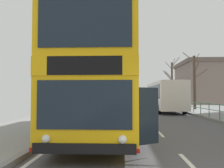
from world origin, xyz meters
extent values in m
cube|color=silver|center=(0.00, 2.60, 0.00)|extent=(0.12, 2.00, 0.00)
cube|color=silver|center=(0.00, 7.40, 0.00)|extent=(0.12, 2.00, 0.00)
cube|color=silver|center=(0.00, 12.20, 0.00)|extent=(0.12, 2.00, 0.00)
cube|color=silver|center=(0.00, 17.00, 0.00)|extent=(0.12, 2.00, 0.00)
cube|color=silver|center=(0.00, 21.80, 0.00)|extent=(0.12, 2.00, 0.00)
cube|color=silver|center=(0.00, 26.60, 0.00)|extent=(0.12, 2.00, 0.00)
cube|color=silver|center=(0.00, 31.40, 0.00)|extent=(0.12, 2.00, 0.00)
cube|color=silver|center=(0.00, 36.20, 0.00)|extent=(0.12, 2.00, 0.00)
cube|color=silver|center=(0.00, 41.00, 0.00)|extent=(0.12, 2.00, 0.00)
cube|color=silver|center=(0.00, 45.80, 0.00)|extent=(0.12, 2.00, 0.00)
cube|color=silver|center=(0.00, 50.60, 0.00)|extent=(0.12, 2.00, 0.00)
cube|color=#F4B20F|center=(-2.50, 7.81, 1.24)|extent=(2.57, 11.39, 1.78)
cube|color=#F4B20F|center=(-2.50, 7.81, 2.37)|extent=(2.59, 11.45, 0.47)
cube|color=#F4B20F|center=(-2.50, 7.81, 3.42)|extent=(2.57, 11.39, 1.63)
cube|color=#D0970D|center=(-2.50, 7.81, 4.27)|extent=(2.50, 11.05, 0.08)
cube|color=#19232D|center=(-2.52, 2.11, 1.46)|extent=(2.22, 0.04, 1.14)
cube|color=black|center=(-2.52, 2.11, 2.37)|extent=(1.77, 0.04, 0.45)
cube|color=#19232D|center=(-2.52, 2.11, 3.42)|extent=(2.22, 0.04, 1.24)
cube|color=black|center=(-2.52, 2.10, 0.45)|extent=(2.40, 0.09, 0.24)
cube|color=#B2140F|center=(-2.50, 7.81, 0.41)|extent=(2.60, 11.45, 0.10)
cube|color=#19232D|center=(-1.22, 8.09, 1.49)|extent=(0.06, 8.88, 0.93)
cube|color=#19232D|center=(-1.22, 7.81, 3.50)|extent=(0.06, 10.24, 0.98)
cube|color=#19232D|center=(-3.77, 8.10, 1.49)|extent=(0.06, 8.88, 0.93)
cube|color=#19232D|center=(-3.77, 7.82, 3.50)|extent=(0.06, 10.24, 0.98)
sphere|color=white|center=(-1.64, 2.09, 0.67)|extent=(0.20, 0.20, 0.20)
sphere|color=white|center=(-3.41, 2.10, 0.67)|extent=(0.20, 0.20, 0.20)
cube|color=#19232D|center=(-0.98, 3.17, 1.12)|extent=(0.68, 0.49, 1.53)
cube|color=black|center=(-1.32, 3.47, 1.12)|extent=(0.10, 0.90, 1.53)
cylinder|color=black|center=(-1.30, 4.32, 0.52)|extent=(0.30, 1.04, 1.04)
cylinder|color=black|center=(-3.73, 4.33, 0.52)|extent=(0.30, 1.04, 1.04)
cylinder|color=black|center=(-1.27, 11.60, 0.52)|extent=(0.30, 1.04, 1.04)
cylinder|color=black|center=(-3.70, 11.61, 0.52)|extent=(0.30, 1.04, 1.04)
cube|color=white|center=(2.69, 21.97, 1.64)|extent=(2.60, 10.32, 2.64)
cube|color=#19232D|center=(1.46, 21.95, 2.01)|extent=(0.16, 8.74, 1.27)
cube|color=#19232D|center=(3.92, 21.99, 2.01)|extent=(0.16, 8.74, 1.27)
cube|color=#19232D|center=(2.60, 27.12, 1.90)|extent=(2.09, 0.06, 1.58)
cylinder|color=black|center=(1.47, 25.09, 0.48)|extent=(0.30, 0.96, 0.96)
cylinder|color=black|center=(3.80, 25.13, 0.48)|extent=(0.30, 0.96, 0.96)
cylinder|color=black|center=(1.57, 18.60, 0.48)|extent=(0.30, 0.96, 0.96)
cylinder|color=black|center=(3.91, 18.64, 0.48)|extent=(0.30, 0.96, 0.96)
cylinder|color=#236B4C|center=(4.45, 12.13, 0.63)|extent=(0.05, 0.05, 0.98)
cylinder|color=#236B4C|center=(4.45, 14.01, 0.63)|extent=(0.05, 0.05, 0.98)
cylinder|color=#236B4C|center=(4.45, 15.89, 0.63)|extent=(0.05, 0.05, 0.98)
cylinder|color=#236B4C|center=(4.45, 17.77, 0.63)|extent=(0.05, 0.05, 0.98)
cylinder|color=#236B4C|center=(4.45, 19.65, 0.63)|extent=(0.05, 0.05, 0.98)
cylinder|color=#236B4C|center=(4.45, 21.53, 0.63)|extent=(0.05, 0.05, 0.98)
cylinder|color=#4C3D2D|center=(6.08, 34.81, 3.46)|extent=(0.30, 0.30, 6.65)
cylinder|color=#4C3D2D|center=(5.70, 35.53, 6.40)|extent=(0.86, 1.51, 1.39)
cylinder|color=#4C3D2D|center=(6.46, 33.91, 6.77)|extent=(0.85, 1.86, 1.25)
cylinder|color=#4C3D2D|center=(6.26, 35.60, 4.69)|extent=(0.47, 1.65, 1.15)
cylinder|color=#4C3D2D|center=(5.60, 35.10, 4.85)|extent=(1.08, 0.72, 1.29)
cylinder|color=#4C3D2D|center=(6.13, 33.93, 6.67)|extent=(0.17, 1.80, 1.01)
cylinder|color=#4C3D2D|center=(5.43, 34.99, 4.72)|extent=(1.40, 0.49, 1.73)
cylinder|color=#4C3D2D|center=(6.31, 23.81, 3.10)|extent=(0.30, 0.30, 5.92)
cylinder|color=#4C3D2D|center=(6.70, 24.26, 4.77)|extent=(0.90, 1.02, 1.37)
cylinder|color=#4C3D2D|center=(6.73, 24.26, 5.88)|extent=(0.91, 0.98, 1.16)
cylinder|color=#4C3D2D|center=(5.90, 24.55, 6.05)|extent=(0.93, 1.57, 1.31)
cylinder|color=#4C3D2D|center=(7.00, 23.70, 4.05)|extent=(1.43, 0.29, 1.02)
cube|color=slate|center=(16.48, 44.66, 3.73)|extent=(13.17, 12.35, 7.47)
cube|color=#5F534B|center=(16.48, 44.66, 7.82)|extent=(13.70, 12.84, 0.70)
camera|label=1|loc=(-1.63, -3.51, 1.68)|focal=39.11mm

